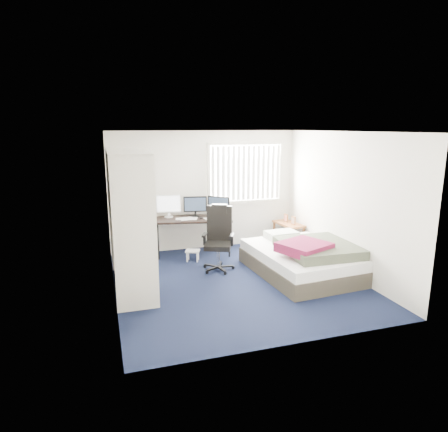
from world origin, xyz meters
TOP-DOWN VIEW (x-y plane):
  - ground at (0.00, 0.00)m, footprint 4.20×4.20m
  - room_shell at (0.00, 0.00)m, footprint 4.20×4.20m
  - window_assembly at (0.90, 2.04)m, footprint 1.72×0.09m
  - closet at (-1.67, 0.27)m, footprint 0.64×1.84m
  - desk at (-0.34, 1.75)m, footprint 1.65×0.99m
  - office_chair at (-0.11, 0.72)m, footprint 0.73×0.73m
  - footstool at (-0.47, 1.27)m, footprint 0.33×0.30m
  - nightstand at (1.75, 1.60)m, footprint 0.48×0.81m
  - bed at (1.27, 0.00)m, footprint 1.71×2.19m
  - pine_box at (-1.65, 0.21)m, footprint 0.47×0.37m

SIDE VIEW (x-z plane):
  - ground at x=0.00m, z-range 0.00..0.00m
  - pine_box at x=-1.65m, z-range 0.00..0.32m
  - footstool at x=-0.47m, z-range 0.06..0.28m
  - bed at x=1.27m, z-range -0.05..0.63m
  - office_chair at x=-0.11m, z-range -0.14..1.05m
  - nightstand at x=1.75m, z-range 0.11..0.82m
  - desk at x=-0.34m, z-range 0.18..1.40m
  - closet at x=-1.67m, z-range 0.24..2.46m
  - room_shell at x=0.00m, z-range -0.59..3.61m
  - window_assembly at x=0.90m, z-range 0.94..2.26m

